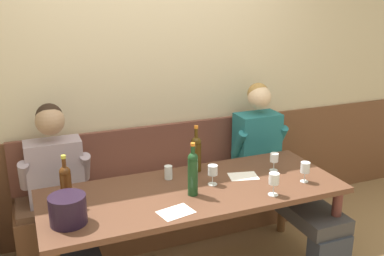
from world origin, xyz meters
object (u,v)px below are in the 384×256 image
at_px(wall_bench, 164,205).
at_px(wine_glass_left_end, 305,168).
at_px(wine_glass_mid_left, 213,171).
at_px(wine_glass_center_front, 274,159).
at_px(wine_bottle_green_tall, 66,183).
at_px(dining_table, 194,199).
at_px(person_center_right_seat, 276,167).
at_px(wine_glass_near_bucket, 274,179).
at_px(person_right_seat, 62,206).
at_px(ice_bucket, 68,210).
at_px(wine_bottle_amber_mid, 193,172).
at_px(wine_bottle_clear_water, 196,152).
at_px(water_tumbler_left, 168,172).

relative_size(wall_bench, wine_glass_left_end, 16.17).
relative_size(wine_glass_mid_left, wine_glass_center_front, 1.04).
xyz_separation_m(wall_bench, wine_bottle_green_tall, (-0.83, -0.56, 0.58)).
bearing_deg(wine_bottle_green_tall, wine_glass_center_front, -1.44).
bearing_deg(dining_table, wine_glass_center_front, 5.88).
height_order(dining_table, person_center_right_seat, person_center_right_seat).
xyz_separation_m(dining_table, wine_glass_near_bucket, (0.46, -0.29, 0.19)).
relative_size(person_right_seat, wine_glass_left_end, 8.52).
bearing_deg(ice_bucket, wine_bottle_amber_mid, 5.18).
xyz_separation_m(person_right_seat, ice_bucket, (0.00, -0.46, 0.20)).
height_order(person_center_right_seat, wine_glass_left_end, person_center_right_seat).
xyz_separation_m(ice_bucket, wine_bottle_clear_water, (0.99, 0.44, 0.06)).
distance_m(wine_bottle_clear_water, wine_glass_left_end, 0.80).
xyz_separation_m(dining_table, wine_bottle_amber_mid, (-0.04, -0.08, 0.24)).
bearing_deg(wine_bottle_amber_mid, wine_bottle_green_tall, 166.63).
height_order(wine_bottle_green_tall, wine_glass_near_bucket, wine_bottle_green_tall).
distance_m(wine_bottle_clear_water, water_tumbler_left, 0.27).
distance_m(dining_table, wine_glass_left_end, 0.82).
relative_size(wine_glass_center_front, water_tumbler_left, 1.39).
relative_size(wall_bench, wine_bottle_green_tall, 7.23).
height_order(wall_bench, person_center_right_seat, person_center_right_seat).
relative_size(dining_table, water_tumbler_left, 20.90).
bearing_deg(ice_bucket, wine_glass_center_front, 8.28).
bearing_deg(wine_glass_left_end, wine_bottle_clear_water, 143.36).
bearing_deg(wine_glass_left_end, wine_bottle_amber_mid, 172.47).
height_order(person_center_right_seat, wine_glass_near_bucket, person_center_right_seat).
height_order(person_center_right_seat, wine_bottle_amber_mid, person_center_right_seat).
height_order(wine_bottle_clear_water, wine_bottle_green_tall, wine_bottle_clear_water).
distance_m(person_center_right_seat, water_tumbler_left, 1.00).
bearing_deg(wine_bottle_green_tall, person_right_seat, 97.22).
xyz_separation_m(person_center_right_seat, wine_glass_left_end, (-0.10, -0.52, 0.20)).
bearing_deg(wine_glass_near_bucket, dining_table, 147.81).
relative_size(dining_table, wine_bottle_amber_mid, 5.67).
bearing_deg(wall_bench, wine_glass_near_bucket, -64.57).
bearing_deg(wine_glass_mid_left, wall_bench, 102.86).
xyz_separation_m(wine_glass_left_end, water_tumbler_left, (-0.88, 0.41, -0.05)).
relative_size(person_center_right_seat, wine_bottle_amber_mid, 3.46).
height_order(wall_bench, wine_bottle_clear_water, wine_bottle_clear_water).
bearing_deg(dining_table, wine_bottle_clear_water, 64.52).
height_order(person_center_right_seat, ice_bucket, person_center_right_seat).
xyz_separation_m(wall_bench, wine_glass_left_end, (0.78, -0.86, 0.55)).
bearing_deg(wine_bottle_amber_mid, ice_bucket, -174.82).
distance_m(person_center_right_seat, wine_glass_left_end, 0.57).
xyz_separation_m(person_center_right_seat, wine_bottle_clear_water, (-0.74, -0.04, 0.25)).
height_order(dining_table, ice_bucket, ice_bucket).
bearing_deg(person_center_right_seat, wine_glass_center_front, -126.98).
distance_m(wine_bottle_clear_water, wine_glass_center_front, 0.59).
distance_m(wine_bottle_amber_mid, water_tumbler_left, 0.33).
bearing_deg(wine_glass_mid_left, wine_glass_near_bucket, -44.73).
bearing_deg(water_tumbler_left, wine_glass_left_end, -25.10).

